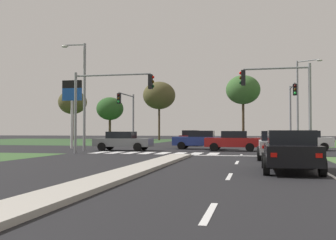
{
  "coord_description": "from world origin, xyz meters",
  "views": [
    {
      "loc": [
        4.31,
        -1.61,
        1.5
      ],
      "look_at": [
        -1.73,
        26.15,
        2.31
      ],
      "focal_mm": 42.37,
      "sensor_mm": 36.0,
      "label": 1
    }
  ],
  "objects_px": {
    "car_silver_third": "(277,145)",
    "car_blue_second": "(200,140)",
    "car_maroon_fifth": "(191,138)",
    "treeline_third": "(159,96)",
    "traffic_signal_near_left": "(104,96)",
    "traffic_signal_near_right": "(284,93)",
    "street_lamp_second": "(82,90)",
    "traffic_signal_far_right": "(292,104)",
    "fuel_price_totem": "(72,99)",
    "treeline_second": "(110,109)",
    "car_grey_seventh": "(123,141)",
    "treeline_fourth": "(243,90)",
    "traffic_signal_far_left": "(128,109)",
    "car_black_near": "(290,151)",
    "street_lamp_third": "(300,98)",
    "car_white_fourth": "(305,140)",
    "treeline_near": "(73,102)",
    "car_red_sixth": "(233,141)"
  },
  "relations": [
    {
      "from": "car_silver_third",
      "to": "car_blue_second",
      "type": "bearing_deg",
      "value": 116.58
    },
    {
      "from": "car_maroon_fifth",
      "to": "treeline_third",
      "type": "xyz_separation_m",
      "value": [
        -9.21,
        24.0,
        6.76
      ]
    },
    {
      "from": "car_maroon_fifth",
      "to": "traffic_signal_near_left",
      "type": "distance_m",
      "value": 16.82
    },
    {
      "from": "traffic_signal_near_right",
      "to": "street_lamp_second",
      "type": "bearing_deg",
      "value": 166.66
    },
    {
      "from": "car_blue_second",
      "to": "traffic_signal_far_right",
      "type": "bearing_deg",
      "value": -67.15
    },
    {
      "from": "traffic_signal_near_left",
      "to": "fuel_price_totem",
      "type": "xyz_separation_m",
      "value": [
        -6.0,
        7.48,
        0.55
      ]
    },
    {
      "from": "treeline_second",
      "to": "car_maroon_fifth",
      "type": "bearing_deg",
      "value": -51.19
    },
    {
      "from": "car_grey_seventh",
      "to": "traffic_signal_near_left",
      "type": "height_order",
      "value": "traffic_signal_near_left"
    },
    {
      "from": "treeline_fourth",
      "to": "fuel_price_totem",
      "type": "bearing_deg",
      "value": -115.39
    },
    {
      "from": "car_maroon_fifth",
      "to": "fuel_price_totem",
      "type": "height_order",
      "value": "fuel_price_totem"
    },
    {
      "from": "car_blue_second",
      "to": "car_maroon_fifth",
      "type": "height_order",
      "value": "car_maroon_fifth"
    },
    {
      "from": "treeline_second",
      "to": "traffic_signal_far_left",
      "type": "bearing_deg",
      "value": -65.87
    },
    {
      "from": "car_black_near",
      "to": "street_lamp_third",
      "type": "height_order",
      "value": "street_lamp_third"
    },
    {
      "from": "car_white_fourth",
      "to": "fuel_price_totem",
      "type": "height_order",
      "value": "fuel_price_totem"
    },
    {
      "from": "traffic_signal_near_left",
      "to": "treeline_second",
      "type": "relative_size",
      "value": 0.78
    },
    {
      "from": "fuel_price_totem",
      "to": "treeline_near",
      "type": "distance_m",
      "value": 34.52
    },
    {
      "from": "street_lamp_second",
      "to": "traffic_signal_far_left",
      "type": "bearing_deg",
      "value": 82.12
    },
    {
      "from": "car_white_fourth",
      "to": "treeline_second",
      "type": "xyz_separation_m",
      "value": [
        -27.35,
        29.61,
        4.46
      ]
    },
    {
      "from": "car_grey_seventh",
      "to": "traffic_signal_near_right",
      "type": "relative_size",
      "value": 0.8
    },
    {
      "from": "car_white_fourth",
      "to": "traffic_signal_near_right",
      "type": "height_order",
      "value": "traffic_signal_near_right"
    },
    {
      "from": "car_white_fourth",
      "to": "traffic_signal_far_left",
      "type": "height_order",
      "value": "traffic_signal_far_left"
    },
    {
      "from": "traffic_signal_far_left",
      "to": "traffic_signal_far_right",
      "type": "distance_m",
      "value": 15.2
    },
    {
      "from": "traffic_signal_near_right",
      "to": "car_white_fourth",
      "type": "bearing_deg",
      "value": 74.56
    },
    {
      "from": "traffic_signal_near_right",
      "to": "traffic_signal_far_right",
      "type": "bearing_deg",
      "value": 82.47
    },
    {
      "from": "car_black_near",
      "to": "car_blue_second",
      "type": "xyz_separation_m",
      "value": [
        -5.76,
        18.04,
        0.01
      ]
    },
    {
      "from": "car_white_fourth",
      "to": "treeline_fourth",
      "type": "distance_m",
      "value": 31.01
    },
    {
      "from": "car_silver_third",
      "to": "car_red_sixth",
      "type": "relative_size",
      "value": 1.0
    },
    {
      "from": "treeline_fourth",
      "to": "treeline_second",
      "type": "bearing_deg",
      "value": -179.84
    },
    {
      "from": "traffic_signal_near_right",
      "to": "street_lamp_third",
      "type": "relative_size",
      "value": 0.66
    },
    {
      "from": "car_grey_seventh",
      "to": "treeline_fourth",
      "type": "xyz_separation_m",
      "value": [
        8.38,
        32.89,
        7.16
      ]
    },
    {
      "from": "car_maroon_fifth",
      "to": "car_silver_third",
      "type": "bearing_deg",
      "value": 111.88
    },
    {
      "from": "car_black_near",
      "to": "car_blue_second",
      "type": "bearing_deg",
      "value": 107.69
    },
    {
      "from": "car_white_fourth",
      "to": "car_red_sixth",
      "type": "distance_m",
      "value": 5.84
    },
    {
      "from": "street_lamp_second",
      "to": "fuel_price_totem",
      "type": "distance_m",
      "value": 4.87
    },
    {
      "from": "car_blue_second",
      "to": "traffic_signal_near_right",
      "type": "height_order",
      "value": "traffic_signal_near_right"
    },
    {
      "from": "traffic_signal_near_left",
      "to": "treeline_second",
      "type": "height_order",
      "value": "treeline_second"
    },
    {
      "from": "car_black_near",
      "to": "car_white_fourth",
      "type": "relative_size",
      "value": 1.01
    },
    {
      "from": "treeline_near",
      "to": "traffic_signal_near_left",
      "type": "bearing_deg",
      "value": -61.39
    },
    {
      "from": "car_maroon_fifth",
      "to": "car_red_sixth",
      "type": "bearing_deg",
      "value": 115.04
    },
    {
      "from": "car_red_sixth",
      "to": "treeline_second",
      "type": "xyz_separation_m",
      "value": [
        -21.87,
        31.62,
        4.47
      ]
    },
    {
      "from": "car_silver_third",
      "to": "car_white_fourth",
      "type": "distance_m",
      "value": 11.0
    },
    {
      "from": "street_lamp_third",
      "to": "fuel_price_totem",
      "type": "height_order",
      "value": "street_lamp_third"
    },
    {
      "from": "car_silver_third",
      "to": "treeline_third",
      "type": "height_order",
      "value": "treeline_third"
    },
    {
      "from": "traffic_signal_far_left",
      "to": "street_lamp_second",
      "type": "distance_m",
      "value": 8.1
    },
    {
      "from": "car_maroon_fifth",
      "to": "traffic_signal_near_right",
      "type": "xyz_separation_m",
      "value": [
        8.3,
        -16.21,
        3.02
      ]
    },
    {
      "from": "treeline_near",
      "to": "car_white_fourth",
      "type": "bearing_deg",
      "value": -41.64
    },
    {
      "from": "traffic_signal_near_right",
      "to": "street_lamp_third",
      "type": "height_order",
      "value": "street_lamp_third"
    },
    {
      "from": "car_white_fourth",
      "to": "car_grey_seventh",
      "type": "height_order",
      "value": "car_white_fourth"
    },
    {
      "from": "car_grey_seventh",
      "to": "car_white_fourth",
      "type": "bearing_deg",
      "value": 103.02
    },
    {
      "from": "car_white_fourth",
      "to": "car_blue_second",
      "type": "bearing_deg",
      "value": 85.84
    }
  ]
}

